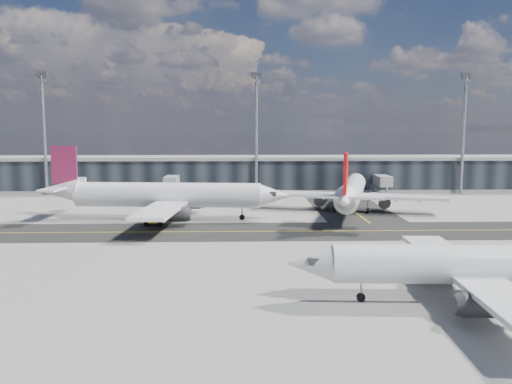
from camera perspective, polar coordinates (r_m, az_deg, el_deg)
ground at (r=73.27m, az=1.12°, el=-5.17°), size 300.00×300.00×0.00m
taxiway_lanes at (r=84.03m, az=3.45°, el=-3.56°), size 180.00×63.00×0.03m
terminal_concourse at (r=126.99m, az=-0.03°, el=1.98°), size 152.00×19.80×8.80m
floodlight_masts at (r=119.52m, az=0.04°, el=7.18°), size 102.50×0.70×28.90m
airliner_af at (r=88.30m, az=-10.42°, el=-0.37°), size 43.28×36.94×12.81m
airliner_redtail at (r=95.62m, az=10.87°, el=0.05°), size 34.49×40.06×12.05m
airliner_near at (r=50.05m, az=24.91°, el=-7.60°), size 35.91×30.60×10.64m
baggage_tug at (r=83.29m, az=-11.37°, el=-3.05°), size 3.43×1.80×2.14m
service_van at (r=120.45m, az=13.25°, el=-0.09°), size 3.32×5.85×1.54m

